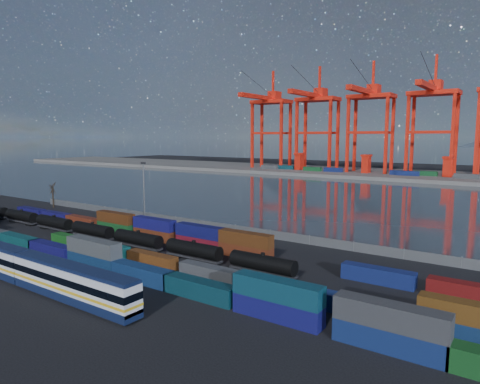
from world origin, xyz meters
The scene contains 13 objects.
ground centered at (0.00, 0.00, 0.00)m, with size 700.00×700.00×0.00m, color black.
harbor_water centered at (0.00, 105.00, 0.01)m, with size 700.00×700.00×0.00m, color #2A343D.
far_quay centered at (0.00, 210.00, 1.00)m, with size 700.00×70.00×2.00m, color #514F4C.
container_row_south centered at (7.79, -9.91, 2.06)m, with size 140.05×2.53×5.38m.
container_row_mid centered at (-2.52, -2.96, 1.64)m, with size 140.77×2.26×4.82m.
container_row_north centered at (-2.20, 11.59, 1.99)m, with size 140.77×2.38×5.06m.
tanker_string centered at (-23.91, 4.30, 1.96)m, with size 105.72×2.73×3.91m.
waterfront_fence centered at (0.00, 28.00, 1.00)m, with size 160.12×0.12×2.20m.
bare_tree centered at (-72.17, 24.29, 4.38)m, with size 2.32×2.37×8.72m.
yard_light_mast centered at (-30.00, 26.00, 9.30)m, with size 1.60×0.40×16.60m.
gantry_cranes centered at (-7.50, 203.17, 42.34)m, with size 201.57×51.01×69.07m.
quay_containers centered at (-11.00, 195.46, 3.30)m, with size 172.58×10.99×2.60m.
straddle_carriers centered at (-2.50, 200.00, 7.82)m, with size 140.00×7.00×11.10m.
Camera 1 is at (59.81, -56.06, 23.45)m, focal length 32.00 mm.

